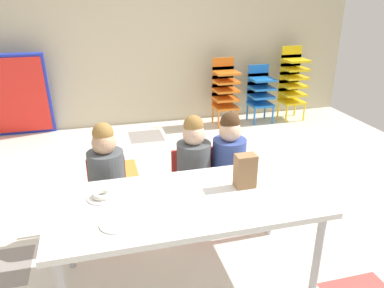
% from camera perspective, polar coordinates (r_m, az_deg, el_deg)
% --- Properties ---
extents(ground_plane, '(6.23, 4.82, 0.02)m').
position_cam_1_polar(ground_plane, '(3.34, -2.48, -9.89)').
color(ground_plane, silver).
extents(back_wall, '(6.23, 0.10, 2.41)m').
position_cam_1_polar(back_wall, '(5.25, -8.62, 15.95)').
color(back_wall, beige).
rests_on(back_wall, ground_plane).
extents(craft_table, '(1.63, 0.75, 0.60)m').
position_cam_1_polar(craft_table, '(2.32, -0.79, -9.46)').
color(craft_table, white).
rests_on(craft_table, ground_plane).
extents(seated_child_near_camera, '(0.32, 0.31, 0.92)m').
position_cam_1_polar(seated_child_near_camera, '(2.80, -12.85, -4.06)').
color(seated_child_near_camera, red).
rests_on(seated_child_near_camera, ground_plane).
extents(seated_child_middle_seat, '(0.32, 0.32, 0.92)m').
position_cam_1_polar(seated_child_middle_seat, '(2.88, 0.23, -2.68)').
color(seated_child_middle_seat, red).
rests_on(seated_child_middle_seat, ground_plane).
extents(seated_child_far_right, '(0.33, 0.33, 0.92)m').
position_cam_1_polar(seated_child_far_right, '(2.96, 5.59, -2.07)').
color(seated_child_far_right, red).
rests_on(seated_child_far_right, ground_plane).
extents(kid_chair_orange_stack, '(0.32, 0.30, 0.92)m').
position_cam_1_polar(kid_chair_orange_stack, '(5.25, 5.01, 8.45)').
color(kid_chair_orange_stack, orange).
rests_on(kid_chair_orange_stack, ground_plane).
extents(kid_chair_blue_stack, '(0.32, 0.30, 0.80)m').
position_cam_1_polar(kid_chair_blue_stack, '(5.46, 10.31, 8.07)').
color(kid_chair_blue_stack, blue).
rests_on(kid_chair_blue_stack, ground_plane).
extents(kid_chair_yellow_stack, '(0.32, 0.30, 1.04)m').
position_cam_1_polar(kid_chair_yellow_stack, '(5.66, 15.01, 9.42)').
color(kid_chair_yellow_stack, yellow).
rests_on(kid_chair_yellow_stack, ground_plane).
extents(folded_activity_table, '(0.90, 0.29, 1.09)m').
position_cam_1_polar(folded_activity_table, '(5.24, -25.64, 6.53)').
color(folded_activity_table, '#1E33BF').
rests_on(folded_activity_table, ground_plane).
extents(paper_bag_brown, '(0.13, 0.09, 0.22)m').
position_cam_1_polar(paper_bag_brown, '(2.40, 8.09, -4.06)').
color(paper_bag_brown, '#9E754C').
rests_on(paper_bag_brown, craft_table).
extents(paper_plate_near_edge, '(0.18, 0.18, 0.01)m').
position_cam_1_polar(paper_plate_near_edge, '(2.36, -13.47, -7.89)').
color(paper_plate_near_edge, white).
rests_on(paper_plate_near_edge, craft_table).
extents(paper_plate_center_table, '(0.18, 0.18, 0.01)m').
position_cam_1_polar(paper_plate_center_table, '(2.10, -11.41, -11.84)').
color(paper_plate_center_table, white).
rests_on(paper_plate_center_table, craft_table).
extents(donut_powdered_on_plate, '(0.12, 0.12, 0.03)m').
position_cam_1_polar(donut_powdered_on_plate, '(2.35, -13.51, -7.47)').
color(donut_powdered_on_plate, white).
rests_on(donut_powdered_on_plate, craft_table).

